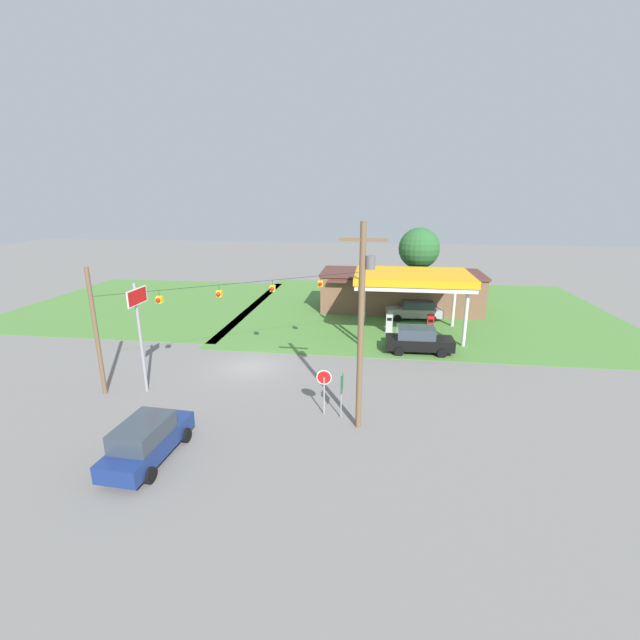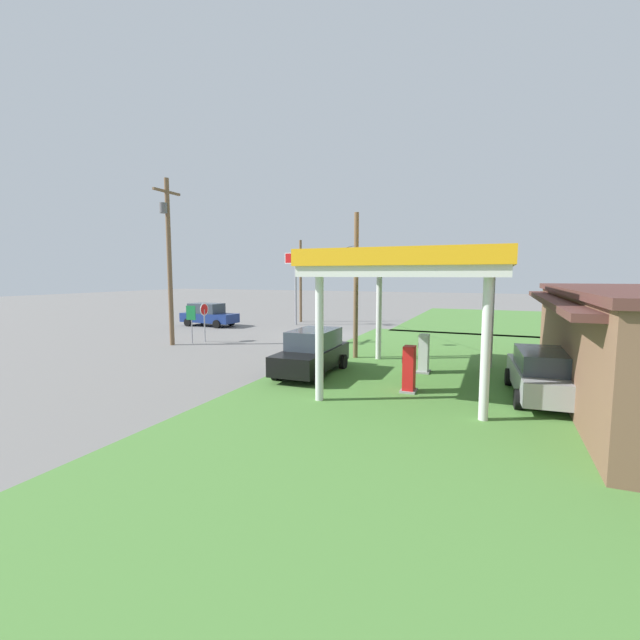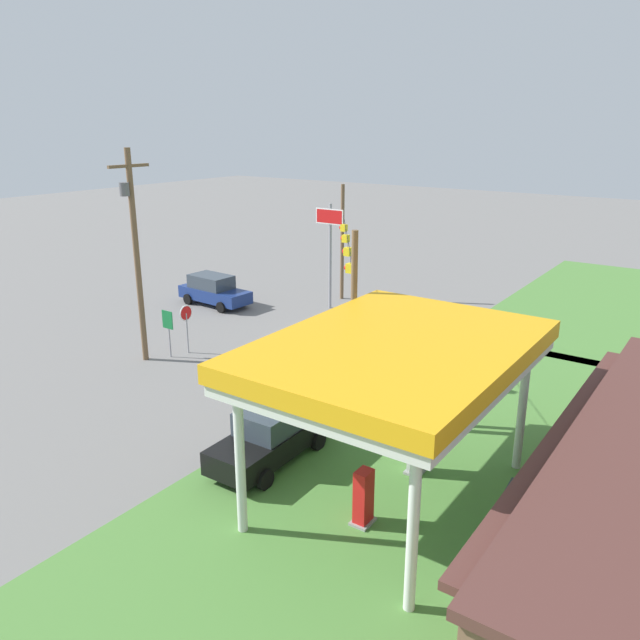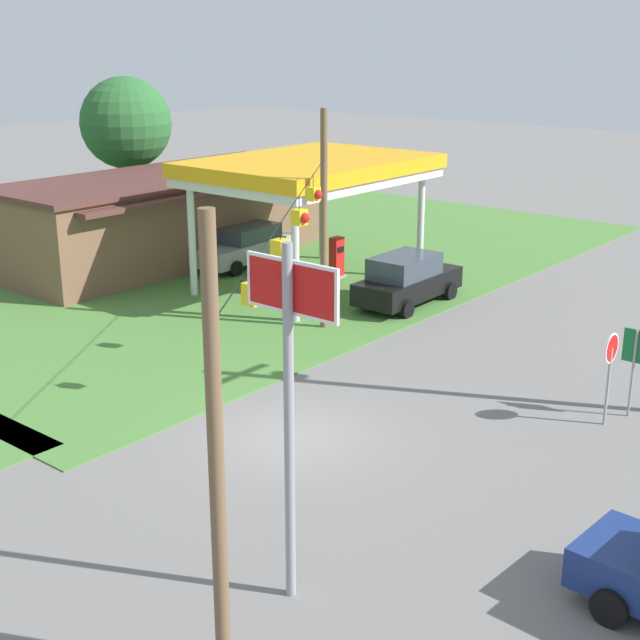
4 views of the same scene
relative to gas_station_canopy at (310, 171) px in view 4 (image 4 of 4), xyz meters
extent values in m
plane|color=slate|center=(-11.12, -8.83, -4.65)|extent=(160.00, 160.00, 0.00)
cube|color=#4C7F38|center=(2.00, 7.94, -4.63)|extent=(36.00, 28.00, 0.04)
cube|color=silver|center=(0.00, 0.00, -0.22)|extent=(9.03, 6.47, 0.35)
cube|color=orange|center=(0.00, 0.00, 0.23)|extent=(9.23, 6.67, 0.55)
cylinder|color=silver|center=(-3.91, -2.63, -2.52)|extent=(0.28, 0.28, 4.26)
cylinder|color=silver|center=(3.91, -2.63, -2.52)|extent=(0.28, 0.28, 4.26)
cylinder|color=silver|center=(-3.91, 2.63, -2.52)|extent=(0.28, 0.28, 4.26)
cylinder|color=silver|center=(3.91, 2.63, -2.52)|extent=(0.28, 0.28, 4.26)
cube|color=brown|center=(-0.45, 7.94, -2.83)|extent=(15.49, 5.73, 3.64)
cube|color=#512D28|center=(-0.45, 7.94, -0.89)|extent=(15.79, 6.03, 0.24)
cube|color=#512D28|center=(-0.45, 4.73, -1.26)|extent=(13.94, 0.70, 0.20)
cube|color=gray|center=(-1.68, 0.00, -4.59)|extent=(0.71, 0.56, 0.12)
cube|color=silver|center=(-1.68, 0.00, -3.72)|extent=(0.55, 0.40, 1.62)
cube|color=black|center=(-1.68, -0.22, -3.40)|extent=(0.39, 0.03, 0.24)
cube|color=gray|center=(1.68, 0.00, -4.59)|extent=(0.71, 0.56, 0.12)
cube|color=red|center=(1.68, 0.00, -3.72)|extent=(0.55, 0.40, 1.62)
cube|color=black|center=(1.68, -0.22, -3.40)|extent=(0.39, 0.03, 0.24)
cube|color=black|center=(0.42, -4.46, -3.91)|extent=(4.92, 1.95, 0.80)
cube|color=#333D47|center=(0.12, -4.46, -3.11)|extent=(2.72, 1.76, 0.80)
cylinder|color=black|center=(1.91, -3.48, -4.31)|extent=(0.68, 0.23, 0.68)
cylinder|color=black|center=(1.95, -5.37, -4.31)|extent=(0.68, 0.23, 0.68)
cylinder|color=black|center=(-1.12, -3.55, -4.31)|extent=(0.68, 0.23, 0.68)
cylinder|color=black|center=(-1.08, -5.44, -4.31)|extent=(0.68, 0.23, 0.68)
cube|color=#9E9EA3|center=(0.68, 4.46, -3.92)|extent=(5.24, 2.21, 0.77)
cube|color=#333D47|center=(0.99, 4.48, -3.21)|extent=(2.93, 1.90, 0.65)
cylinder|color=black|center=(-0.83, 3.40, -4.31)|extent=(0.69, 0.27, 0.68)
cylinder|color=black|center=(-0.96, 5.29, -4.31)|extent=(0.69, 0.27, 0.68)
cylinder|color=black|center=(2.33, 3.63, -4.31)|extent=(0.69, 0.27, 0.68)
cylinder|color=black|center=(2.20, 5.51, -4.31)|extent=(0.69, 0.27, 0.68)
cylinder|color=black|center=(-13.35, -18.01, -4.31)|extent=(0.26, 0.69, 0.68)
cylinder|color=#99999E|center=(-5.38, -14.59, -3.60)|extent=(0.08, 0.08, 2.10)
cylinder|color=white|center=(-5.38, -14.59, -2.55)|extent=(0.80, 0.03, 0.80)
cylinder|color=red|center=(-5.38, -14.59, -2.55)|extent=(0.70, 0.03, 0.70)
cylinder|color=gray|center=(-16.16, -13.23, -1.40)|extent=(0.18, 0.18, 6.51)
cube|color=white|center=(-16.06, -13.23, 1.10)|extent=(0.06, 1.94, 0.92)
cube|color=red|center=(-16.06, -13.23, 1.10)|extent=(0.07, 1.82, 0.80)
cylinder|color=gray|center=(-4.46, -14.86, -3.45)|extent=(0.07, 0.07, 2.40)
cube|color=#146B33|center=(-4.41, -14.86, -2.70)|extent=(0.04, 0.70, 0.90)
cylinder|color=brown|center=(-18.43, -13.83, -0.92)|extent=(0.24, 0.24, 7.46)
cylinder|color=brown|center=(-3.81, -3.83, -0.92)|extent=(0.24, 0.24, 7.46)
cylinder|color=black|center=(-11.12, -8.83, 1.16)|extent=(14.63, 10.02, 0.02)
cylinder|color=black|center=(-15.51, -11.83, 0.99)|extent=(0.02, 0.02, 0.35)
cube|color=yellow|center=(-15.51, -11.83, 0.61)|extent=(0.32, 0.32, 0.40)
sphere|color=red|center=(-15.51, -12.00, 0.61)|extent=(0.28, 0.28, 0.28)
cylinder|color=black|center=(-12.58, -9.83, 0.99)|extent=(0.02, 0.02, 0.35)
cube|color=yellow|center=(-12.58, -9.83, 0.61)|extent=(0.32, 0.32, 0.40)
sphere|color=red|center=(-12.58, -10.00, 0.61)|extent=(0.28, 0.28, 0.28)
cylinder|color=black|center=(-9.66, -7.83, 0.99)|extent=(0.02, 0.02, 0.35)
cube|color=yellow|center=(-9.66, -7.83, 0.61)|extent=(0.32, 0.32, 0.40)
sphere|color=red|center=(-9.66, -8.00, 0.61)|extent=(0.28, 0.28, 0.28)
cylinder|color=black|center=(-6.73, -5.83, 0.99)|extent=(0.02, 0.02, 0.35)
cube|color=yellow|center=(-6.73, -5.83, 0.61)|extent=(0.32, 0.32, 0.40)
sphere|color=red|center=(-6.73, -6.00, 0.61)|extent=(0.28, 0.28, 0.28)
cylinder|color=#4C3828|center=(1.62, 13.22, -2.73)|extent=(0.44, 0.44, 3.84)
sphere|color=#28602D|center=(1.62, 13.22, 0.97)|extent=(4.47, 4.47, 4.47)
camera|label=1|loc=(-2.88, -34.84, 6.49)|focal=24.00mm
camera|label=2|loc=(17.13, 2.89, -0.33)|focal=24.00mm
camera|label=3|loc=(15.05, 7.84, 6.43)|focal=35.00mm
camera|label=4|loc=(-26.49, -22.48, 4.97)|focal=50.00mm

